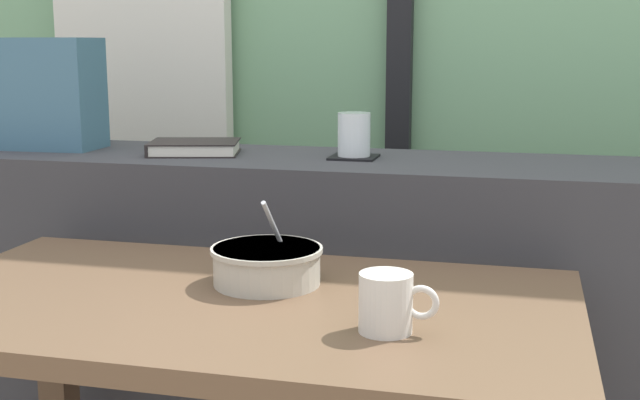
{
  "coord_description": "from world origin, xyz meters",
  "views": [
    {
      "loc": [
        0.36,
        -1.19,
        1.08
      ],
      "look_at": [
        -0.02,
        0.34,
        0.78
      ],
      "focal_mm": 46.21,
      "sensor_mm": 36.0,
      "label": 1
    }
  ],
  "objects": [
    {
      "name": "breakfast_table",
      "position": [
        -0.07,
        -0.0,
        0.56
      ],
      "size": [
        1.08,
        0.59,
        0.68
      ],
      "color": "brown",
      "rests_on": "ground"
    },
    {
      "name": "closed_book",
      "position": [
        -0.37,
        0.54,
        0.85
      ],
      "size": [
        0.23,
        0.2,
        0.03
      ],
      "color": "black",
      "rests_on": "dark_console_ledge"
    },
    {
      "name": "throw_pillow",
      "position": [
        -0.78,
        0.55,
        0.96
      ],
      "size": [
        0.32,
        0.15,
        0.26
      ],
      "primitive_type": "cube",
      "rotation": [
        0.0,
        0.0,
        0.03
      ],
      "color": "#426B84",
      "rests_on": "dark_console_ledge"
    },
    {
      "name": "coaster_square",
      "position": [
        0.0,
        0.56,
        0.84
      ],
      "size": [
        0.1,
        0.1,
        0.0
      ],
      "primitive_type": "cube",
      "color": "black",
      "rests_on": "dark_console_ledge"
    },
    {
      "name": "ceramic_mug",
      "position": [
        0.19,
        -0.1,
        0.72
      ],
      "size": [
        0.11,
        0.08,
        0.08
      ],
      "color": "silver",
      "rests_on": "breakfast_table"
    },
    {
      "name": "dark_console_ledge",
      "position": [
        0.0,
        0.55,
        0.42
      ],
      "size": [
        2.8,
        0.38,
        0.83
      ],
      "primitive_type": "cube",
      "color": "#38383D",
      "rests_on": "ground"
    },
    {
      "name": "juice_glass",
      "position": [
        0.0,
        0.56,
        0.88
      ],
      "size": [
        0.07,
        0.07,
        0.09
      ],
      "color": "white",
      "rests_on": "coaster_square"
    },
    {
      "name": "soup_bowl",
      "position": [
        -0.05,
        0.09,
        0.71
      ],
      "size": [
        0.19,
        0.19,
        0.15
      ],
      "color": "#BCB7A8",
      "rests_on": "breakfast_table"
    }
  ]
}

